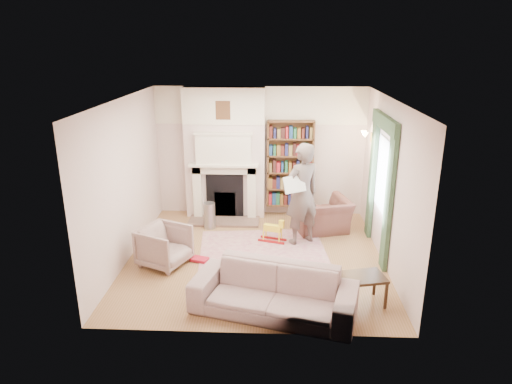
{
  "coord_description": "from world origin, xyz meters",
  "views": [
    {
      "loc": [
        0.35,
        -7.41,
        3.71
      ],
      "look_at": [
        0.0,
        0.25,
        1.15
      ],
      "focal_mm": 32.0,
      "sensor_mm": 36.0,
      "label": 1
    }
  ],
  "objects_px": {
    "bookcase": "(290,164)",
    "sofa": "(274,291)",
    "armchair_left": "(164,246)",
    "paraffin_heater": "(210,216)",
    "armchair_reading": "(322,215)",
    "coffee_table": "(360,290)",
    "rocking_horse": "(272,230)",
    "man_reading": "(302,194)"
  },
  "relations": [
    {
      "from": "armchair_reading",
      "to": "armchair_left",
      "type": "height_order",
      "value": "armchair_left"
    },
    {
      "from": "armchair_left",
      "to": "armchair_reading",
      "type": "bearing_deg",
      "value": -36.2
    },
    {
      "from": "armchair_reading",
      "to": "coffee_table",
      "type": "height_order",
      "value": "armchair_reading"
    },
    {
      "from": "armchair_reading",
      "to": "man_reading",
      "type": "height_order",
      "value": "man_reading"
    },
    {
      "from": "armchair_reading",
      "to": "sofa",
      "type": "distance_m",
      "value": 3.14
    },
    {
      "from": "coffee_table",
      "to": "rocking_horse",
      "type": "relative_size",
      "value": 1.34
    },
    {
      "from": "bookcase",
      "to": "coffee_table",
      "type": "xyz_separation_m",
      "value": [
        0.96,
        -3.57,
        -0.95
      ]
    },
    {
      "from": "coffee_table",
      "to": "rocking_horse",
      "type": "xyz_separation_m",
      "value": [
        -1.31,
        2.13,
        0.01
      ]
    },
    {
      "from": "coffee_table",
      "to": "paraffin_heater",
      "type": "bearing_deg",
      "value": 120.72
    },
    {
      "from": "armchair_left",
      "to": "coffee_table",
      "type": "distance_m",
      "value": 3.35
    },
    {
      "from": "armchair_reading",
      "to": "bookcase",
      "type": "bearing_deg",
      "value": -68.62
    },
    {
      "from": "armchair_reading",
      "to": "paraffin_heater",
      "type": "relative_size",
      "value": 1.91
    },
    {
      "from": "armchair_left",
      "to": "sofa",
      "type": "bearing_deg",
      "value": -101.97
    },
    {
      "from": "armchair_reading",
      "to": "paraffin_heater",
      "type": "distance_m",
      "value": 2.3
    },
    {
      "from": "bookcase",
      "to": "man_reading",
      "type": "bearing_deg",
      "value": -82.61
    },
    {
      "from": "rocking_horse",
      "to": "bookcase",
      "type": "bearing_deg",
      "value": 92.51
    },
    {
      "from": "armchair_reading",
      "to": "rocking_horse",
      "type": "xyz_separation_m",
      "value": [
        -0.99,
        -0.59,
        -0.11
      ]
    },
    {
      "from": "bookcase",
      "to": "armchair_left",
      "type": "relative_size",
      "value": 2.44
    },
    {
      "from": "bookcase",
      "to": "sofa",
      "type": "bearing_deg",
      "value": -94.59
    },
    {
      "from": "sofa",
      "to": "man_reading",
      "type": "height_order",
      "value": "man_reading"
    },
    {
      "from": "armchair_left",
      "to": "coffee_table",
      "type": "height_order",
      "value": "armchair_left"
    },
    {
      "from": "armchair_left",
      "to": "paraffin_heater",
      "type": "xyz_separation_m",
      "value": [
        0.54,
        1.64,
        -0.07
      ]
    },
    {
      "from": "man_reading",
      "to": "rocking_horse",
      "type": "relative_size",
      "value": 3.74
    },
    {
      "from": "armchair_left",
      "to": "man_reading",
      "type": "distance_m",
      "value": 2.67
    },
    {
      "from": "bookcase",
      "to": "armchair_reading",
      "type": "height_order",
      "value": "bookcase"
    },
    {
      "from": "paraffin_heater",
      "to": "rocking_horse",
      "type": "bearing_deg",
      "value": -25.17
    },
    {
      "from": "armchair_reading",
      "to": "sofa",
      "type": "height_order",
      "value": "armchair_reading"
    },
    {
      "from": "bookcase",
      "to": "coffee_table",
      "type": "distance_m",
      "value": 3.82
    },
    {
      "from": "sofa",
      "to": "paraffin_heater",
      "type": "relative_size",
      "value": 4.2
    },
    {
      "from": "bookcase",
      "to": "armchair_left",
      "type": "xyz_separation_m",
      "value": [
        -2.2,
        -2.47,
        -0.83
      ]
    },
    {
      "from": "rocking_horse",
      "to": "armchair_left",
      "type": "bearing_deg",
      "value": -134.66
    },
    {
      "from": "armchair_left",
      "to": "coffee_table",
      "type": "xyz_separation_m",
      "value": [
        3.16,
        -1.1,
        -0.12
      ]
    },
    {
      "from": "armchair_reading",
      "to": "armchair_left",
      "type": "relative_size",
      "value": 1.38
    },
    {
      "from": "coffee_table",
      "to": "armchair_reading",
      "type": "bearing_deg",
      "value": 83.75
    },
    {
      "from": "bookcase",
      "to": "paraffin_heater",
      "type": "bearing_deg",
      "value": -153.44
    },
    {
      "from": "armchair_left",
      "to": "paraffin_heater",
      "type": "bearing_deg",
      "value": 5.88
    },
    {
      "from": "armchair_reading",
      "to": "sofa",
      "type": "xyz_separation_m",
      "value": [
        -0.95,
        -3.0,
        -0.0
      ]
    },
    {
      "from": "armchair_left",
      "to": "man_reading",
      "type": "height_order",
      "value": "man_reading"
    },
    {
      "from": "paraffin_heater",
      "to": "rocking_horse",
      "type": "relative_size",
      "value": 1.05
    },
    {
      "from": "armchair_reading",
      "to": "rocking_horse",
      "type": "height_order",
      "value": "armchair_reading"
    },
    {
      "from": "coffee_table",
      "to": "armchair_left",
      "type": "bearing_deg",
      "value": 147.88
    },
    {
      "from": "armchair_left",
      "to": "sofa",
      "type": "relative_size",
      "value": 0.33
    }
  ]
}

